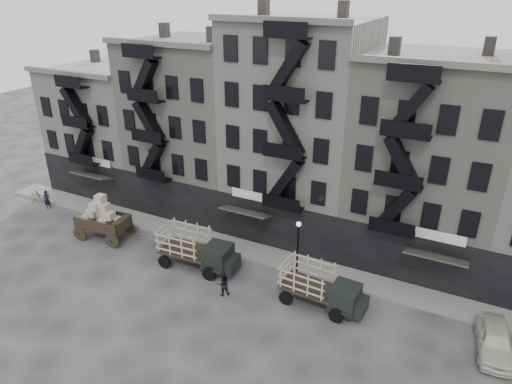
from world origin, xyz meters
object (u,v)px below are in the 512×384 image
at_px(car_east, 495,341).
at_px(pedestrian_west, 47,200).
at_px(pedestrian_mid, 223,284).
at_px(stake_truck_east, 321,285).
at_px(wagon, 101,214).
at_px(stake_truck_west, 196,247).
at_px(horse, 34,195).

height_order(car_east, pedestrian_west, pedestrian_west).
bearing_deg(pedestrian_mid, stake_truck_east, 157.44).
bearing_deg(wagon, stake_truck_west, -6.44).
height_order(stake_truck_west, car_east, stake_truck_west).
distance_m(horse, pedestrian_west, 2.22).
height_order(wagon, stake_truck_west, wagon).
height_order(horse, pedestrian_west, pedestrian_west).
bearing_deg(pedestrian_west, pedestrian_mid, -35.71).
bearing_deg(stake_truck_east, wagon, -177.50).
relative_size(stake_truck_west, pedestrian_mid, 3.50).
height_order(horse, stake_truck_west, stake_truck_west).
bearing_deg(pedestrian_west, wagon, -36.38).
height_order(stake_truck_east, car_east, stake_truck_east).
bearing_deg(car_east, pedestrian_mid, -177.26).
bearing_deg(stake_truck_east, horse, 179.06).
bearing_deg(car_east, stake_truck_west, 175.38).
bearing_deg(stake_truck_west, stake_truck_east, -3.53).
xyz_separation_m(horse, stake_truck_east, (29.71, -2.05, 0.85)).
distance_m(car_east, pedestrian_mid, 16.73).
bearing_deg(wagon, pedestrian_west, 163.49).
bearing_deg(horse, pedestrian_mid, -91.73).
bearing_deg(car_east, pedestrian_west, 172.18).
distance_m(stake_truck_east, pedestrian_mid, 6.54).
bearing_deg(horse, wagon, -92.01).
distance_m(horse, wagon, 10.95).
bearing_deg(pedestrian_mid, horse, -49.92).
bearing_deg(horse, stake_truck_west, -87.64).
height_order(wagon, car_east, wagon).
relative_size(car_east, pedestrian_west, 2.49).
xyz_separation_m(stake_truck_west, pedestrian_west, (-17.82, 1.67, -0.81)).
bearing_deg(wagon, car_east, -5.11).
relative_size(horse, pedestrian_west, 0.98).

